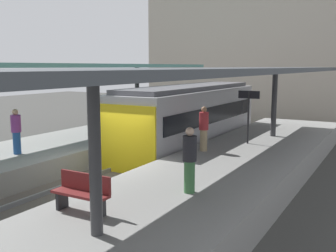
{
  "coord_description": "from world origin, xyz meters",
  "views": [
    {
      "loc": [
        8.58,
        -10.51,
        4.2
      ],
      "look_at": [
        -0.44,
        5.27,
        1.47
      ],
      "focal_mm": 42.44,
      "sensor_mm": 36.0,
      "label": 1
    }
  ],
  "objects": [
    {
      "name": "passenger_far_end",
      "position": [
        -3.39,
        -0.8,
        1.87
      ],
      "size": [
        0.36,
        0.36,
        1.67
      ],
      "color": "navy",
      "rests_on": "platform_left"
    },
    {
      "name": "canopy_left",
      "position": [
        -3.8,
        1.4,
        4.2
      ],
      "size": [
        4.18,
        21.0,
        3.32
      ],
      "color": "#333335",
      "rests_on": "platform_left"
    },
    {
      "name": "station_building_backdrop",
      "position": [
        0.05,
        20.0,
        5.5
      ],
      "size": [
        18.0,
        6.0,
        11.0
      ],
      "primitive_type": "cube",
      "color": "#A89E8E",
      "rests_on": "ground_plane"
    },
    {
      "name": "platform_right",
      "position": [
        3.8,
        0.0,
        0.5
      ],
      "size": [
        4.4,
        28.0,
        1.0
      ],
      "primitive_type": "cube",
      "color": "gray",
      "rests_on": "ground_plane"
    },
    {
      "name": "commuter_train",
      "position": [
        0.0,
        6.61,
        1.73
      ],
      "size": [
        2.78,
        10.66,
        3.1
      ],
      "color": "#ADADB2",
      "rests_on": "track_ballast"
    },
    {
      "name": "platform_bench",
      "position": [
        2.74,
        -4.12,
        1.46
      ],
      "size": [
        1.4,
        0.41,
        0.86
      ],
      "color": "black",
      "rests_on": "platform_right"
    },
    {
      "name": "passenger_near_bench",
      "position": [
        2.37,
        3.1,
        1.89
      ],
      "size": [
        0.36,
        0.36,
        1.71
      ],
      "color": "#998460",
      "rests_on": "platform_right"
    },
    {
      "name": "track_ballast",
      "position": [
        0.0,
        0.0,
        0.1
      ],
      "size": [
        3.2,
        28.0,
        0.2
      ],
      "primitive_type": "cube",
      "color": "#4C4742",
      "rests_on": "ground_plane"
    },
    {
      "name": "ground_plane",
      "position": [
        0.0,
        0.0,
        0.0
      ],
      "size": [
        80.0,
        80.0,
        0.0
      ],
      "primitive_type": "plane",
      "color": "#383835"
    },
    {
      "name": "passenger_mid_platform",
      "position": [
        4.19,
        -1.72,
        1.88
      ],
      "size": [
        0.36,
        0.36,
        1.7
      ],
      "color": "#386B3D",
      "rests_on": "platform_right"
    },
    {
      "name": "rail_near_side",
      "position": [
        -0.72,
        0.0,
        0.27
      ],
      "size": [
        0.08,
        28.0,
        0.14
      ],
      "primitive_type": "cube",
      "color": "slate",
      "rests_on": "track_ballast"
    },
    {
      "name": "rail_far_side",
      "position": [
        0.72,
        0.0,
        0.27
      ],
      "size": [
        0.08,
        28.0,
        0.14
      ],
      "primitive_type": "cube",
      "color": "slate",
      "rests_on": "track_ballast"
    },
    {
      "name": "platform_left",
      "position": [
        -3.8,
        0.0,
        0.5
      ],
      "size": [
        4.4,
        28.0,
        1.0
      ],
      "primitive_type": "cube",
      "color": "gray",
      "rests_on": "ground_plane"
    },
    {
      "name": "platform_sign",
      "position": [
        3.36,
        5.37,
        2.62
      ],
      "size": [
        0.9,
        0.08,
        2.21
      ],
      "color": "#262628",
      "rests_on": "platform_right"
    },
    {
      "name": "canopy_right",
      "position": [
        3.8,
        1.4,
        4.04
      ],
      "size": [
        4.18,
        21.0,
        3.16
      ],
      "color": "#333335",
      "rests_on": "platform_right"
    }
  ]
}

